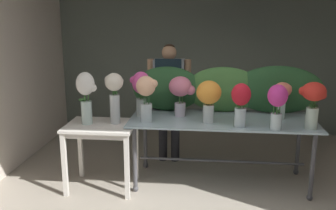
{
  "coord_description": "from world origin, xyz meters",
  "views": [
    {
      "loc": [
        0.1,
        -2.86,
        2.05
      ],
      "look_at": [
        -0.36,
        1.36,
        1.01
      ],
      "focal_mm": 40.58,
      "sensor_mm": 36.0,
      "label": 1
    }
  ],
  "objects_px": {
    "vase_crimson_freesia": "(241,102)",
    "vase_white_roses_tall": "(86,94)",
    "vase_magenta_snapdragons": "(277,102)",
    "side_table_white": "(101,133)",
    "vase_scarlet_stock": "(313,99)",
    "vase_fuchsia_roses": "(141,89)",
    "display_table_glass": "(222,128)",
    "vase_cream_lisianthus_tall": "(114,93)",
    "vase_sunset_ranunculus": "(209,96)",
    "vase_peach_carnations": "(146,95)",
    "florist": "(169,91)",
    "vase_rosy_peonies": "(181,91)",
    "vase_coral_lilies": "(282,95)"
  },
  "relations": [
    {
      "from": "vase_scarlet_stock",
      "to": "vase_sunset_ranunculus",
      "type": "bearing_deg",
      "value": 174.22
    },
    {
      "from": "vase_fuchsia_roses",
      "to": "vase_white_roses_tall",
      "type": "bearing_deg",
      "value": -151.95
    },
    {
      "from": "vase_peach_carnations",
      "to": "vase_cream_lisianthus_tall",
      "type": "relative_size",
      "value": 0.91
    },
    {
      "from": "vase_peach_carnations",
      "to": "vase_rosy_peonies",
      "type": "height_order",
      "value": "vase_peach_carnations"
    },
    {
      "from": "vase_magenta_snapdragons",
      "to": "side_table_white",
      "type": "bearing_deg",
      "value": 177.42
    },
    {
      "from": "vase_crimson_freesia",
      "to": "florist",
      "type": "bearing_deg",
      "value": 132.94
    },
    {
      "from": "display_table_glass",
      "to": "side_table_white",
      "type": "xyz_separation_m",
      "value": [
        -1.4,
        -0.28,
        -0.02
      ]
    },
    {
      "from": "display_table_glass",
      "to": "vase_white_roses_tall",
      "type": "bearing_deg",
      "value": -169.64
    },
    {
      "from": "vase_cream_lisianthus_tall",
      "to": "side_table_white",
      "type": "bearing_deg",
      "value": -158.34
    },
    {
      "from": "vase_rosy_peonies",
      "to": "side_table_white",
      "type": "bearing_deg",
      "value": -158.38
    },
    {
      "from": "vase_crimson_freesia",
      "to": "vase_white_roses_tall",
      "type": "bearing_deg",
      "value": 179.33
    },
    {
      "from": "vase_rosy_peonies",
      "to": "vase_crimson_freesia",
      "type": "xyz_separation_m",
      "value": [
        0.68,
        -0.38,
        -0.03
      ]
    },
    {
      "from": "vase_coral_lilies",
      "to": "vase_magenta_snapdragons",
      "type": "height_order",
      "value": "vase_magenta_snapdragons"
    },
    {
      "from": "vase_crimson_freesia",
      "to": "vase_magenta_snapdragons",
      "type": "bearing_deg",
      "value": -10.21
    },
    {
      "from": "vase_crimson_freesia",
      "to": "vase_white_roses_tall",
      "type": "xyz_separation_m",
      "value": [
        -1.74,
        0.02,
        0.04
      ]
    },
    {
      "from": "vase_peach_carnations",
      "to": "vase_crimson_freesia",
      "type": "height_order",
      "value": "vase_peach_carnations"
    },
    {
      "from": "vase_peach_carnations",
      "to": "vase_crimson_freesia",
      "type": "relative_size",
      "value": 1.1
    },
    {
      "from": "vase_scarlet_stock",
      "to": "vase_coral_lilies",
      "type": "bearing_deg",
      "value": 124.83
    },
    {
      "from": "vase_sunset_ranunculus",
      "to": "vase_fuchsia_roses",
      "type": "bearing_deg",
      "value": 166.36
    },
    {
      "from": "display_table_glass",
      "to": "vase_white_roses_tall",
      "type": "distance_m",
      "value": 1.65
    },
    {
      "from": "vase_peach_carnations",
      "to": "vase_magenta_snapdragons",
      "type": "relative_size",
      "value": 1.08
    },
    {
      "from": "vase_cream_lisianthus_tall",
      "to": "vase_scarlet_stock",
      "type": "bearing_deg",
      "value": -1.63
    },
    {
      "from": "vase_scarlet_stock",
      "to": "vase_fuchsia_roses",
      "type": "height_order",
      "value": "vase_fuchsia_roses"
    },
    {
      "from": "display_table_glass",
      "to": "vase_magenta_snapdragons",
      "type": "bearing_deg",
      "value": -33.71
    },
    {
      "from": "vase_coral_lilies",
      "to": "vase_white_roses_tall",
      "type": "height_order",
      "value": "vase_white_roses_tall"
    },
    {
      "from": "vase_cream_lisianthus_tall",
      "to": "vase_fuchsia_roses",
      "type": "bearing_deg",
      "value": 42.58
    },
    {
      "from": "side_table_white",
      "to": "vase_magenta_snapdragons",
      "type": "relative_size",
      "value": 1.6
    },
    {
      "from": "display_table_glass",
      "to": "vase_rosy_peonies",
      "type": "distance_m",
      "value": 0.66
    },
    {
      "from": "vase_sunset_ranunculus",
      "to": "vase_peach_carnations",
      "type": "xyz_separation_m",
      "value": [
        -0.71,
        -0.05,
        0.01
      ]
    },
    {
      "from": "vase_scarlet_stock",
      "to": "vase_cream_lisianthus_tall",
      "type": "relative_size",
      "value": 0.87
    },
    {
      "from": "display_table_glass",
      "to": "side_table_white",
      "type": "height_order",
      "value": "display_table_glass"
    },
    {
      "from": "vase_white_roses_tall",
      "to": "display_table_glass",
      "type": "bearing_deg",
      "value": 10.36
    },
    {
      "from": "vase_rosy_peonies",
      "to": "vase_cream_lisianthus_tall",
      "type": "relative_size",
      "value": 0.82
    },
    {
      "from": "vase_scarlet_stock",
      "to": "side_table_white",
      "type": "bearing_deg",
      "value": -180.0
    },
    {
      "from": "vase_white_roses_tall",
      "to": "vase_sunset_ranunculus",
      "type": "bearing_deg",
      "value": 4.63
    },
    {
      "from": "vase_fuchsia_roses",
      "to": "vase_rosy_peonies",
      "type": "xyz_separation_m",
      "value": [
        0.48,
        0.05,
        -0.02
      ]
    },
    {
      "from": "display_table_glass",
      "to": "vase_peach_carnations",
      "type": "distance_m",
      "value": 1.0
    },
    {
      "from": "florist",
      "to": "vase_rosy_peonies",
      "type": "distance_m",
      "value": 0.62
    },
    {
      "from": "vase_sunset_ranunculus",
      "to": "vase_rosy_peonies",
      "type": "xyz_separation_m",
      "value": [
        -0.34,
        0.25,
        0.01
      ]
    },
    {
      "from": "florist",
      "to": "vase_rosy_peonies",
      "type": "xyz_separation_m",
      "value": [
        0.21,
        -0.58,
        0.12
      ]
    },
    {
      "from": "vase_fuchsia_roses",
      "to": "vase_magenta_snapdragons",
      "type": "relative_size",
      "value": 1.1
    },
    {
      "from": "display_table_glass",
      "to": "vase_cream_lisianthus_tall",
      "type": "relative_size",
      "value": 3.69
    },
    {
      "from": "vase_sunset_ranunculus",
      "to": "vase_white_roses_tall",
      "type": "distance_m",
      "value": 1.4
    },
    {
      "from": "display_table_glass",
      "to": "vase_cream_lisianthus_tall",
      "type": "distance_m",
      "value": 1.34
    },
    {
      "from": "side_table_white",
      "to": "vase_cream_lisianthus_tall",
      "type": "relative_size",
      "value": 1.34
    },
    {
      "from": "vase_fuchsia_roses",
      "to": "florist",
      "type": "bearing_deg",
      "value": 66.43
    },
    {
      "from": "florist",
      "to": "vase_fuchsia_roses",
      "type": "relative_size",
      "value": 2.99
    },
    {
      "from": "display_table_glass",
      "to": "vase_white_roses_tall",
      "type": "relative_size",
      "value": 3.59
    },
    {
      "from": "florist",
      "to": "vase_scarlet_stock",
      "type": "xyz_separation_m",
      "value": [
        1.66,
        -0.93,
        0.13
      ]
    },
    {
      "from": "florist",
      "to": "vase_cream_lisianthus_tall",
      "type": "distance_m",
      "value": 1.04
    }
  ]
}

